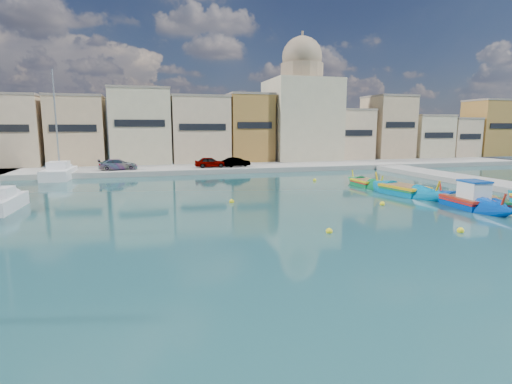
{
  "coord_description": "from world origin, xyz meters",
  "views": [
    {
      "loc": [
        -13.15,
        -18.5,
        5.54
      ],
      "look_at": [
        -6.47,
        6.0,
        1.4
      ],
      "focal_mm": 28.0,
      "sensor_mm": 36.0,
      "label": 1
    }
  ],
  "objects": [
    {
      "name": "church_block",
      "position": [
        10.0,
        40.0,
        8.41
      ],
      "size": [
        10.0,
        10.0,
        19.1
      ],
      "color": "#C6B994",
      "rests_on": "ground"
    },
    {
      "name": "luzzu_blue_cabin",
      "position": [
        8.31,
        3.94,
        0.36
      ],
      "size": [
        2.52,
        8.53,
        2.98
      ],
      "color": "#0036A0",
      "rests_on": "ground"
    },
    {
      "name": "yacht_midnorth",
      "position": [
        -22.82,
        12.89,
        0.41
      ],
      "size": [
        2.41,
        7.41,
        10.43
      ],
      "color": "white",
      "rests_on": "ground"
    },
    {
      "name": "parked_cars",
      "position": [
        -9.65,
        30.5,
        1.23
      ],
      "size": [
        18.31,
        2.4,
        1.29
      ],
      "color": "#4C1919",
      "rests_on": "north_quay"
    },
    {
      "name": "luzzu_blue_south",
      "position": [
        9.87,
        3.73,
        0.23
      ],
      "size": [
        5.22,
        7.57,
        2.21
      ],
      "color": "#0039AC",
      "rests_on": "ground"
    },
    {
      "name": "luzzu_cyan_mid",
      "position": [
        7.32,
        9.8,
        0.29
      ],
      "size": [
        3.76,
        9.5,
        2.74
      ],
      "color": "#0070A3",
      "rests_on": "ground"
    },
    {
      "name": "yacht_north",
      "position": [
        -22.42,
        30.56,
        0.49
      ],
      "size": [
        2.78,
        9.41,
        12.51
      ],
      "color": "white",
      "rests_on": "ground"
    },
    {
      "name": "luzzu_green",
      "position": [
        6.77,
        14.85,
        0.24
      ],
      "size": [
        1.95,
        7.07,
        2.21
      ],
      "color": "#0B773D",
      "rests_on": "ground"
    },
    {
      "name": "mooring_buoys",
      "position": [
        2.31,
        5.97,
        0.08
      ],
      "size": [
        23.29,
        21.36,
        0.36
      ],
      "color": "yellow",
      "rests_on": "ground"
    },
    {
      "name": "north_townhouses",
      "position": [
        6.68,
        39.36,
        5.0
      ],
      "size": [
        83.2,
        7.87,
        10.19
      ],
      "color": "#CBB18D",
      "rests_on": "ground"
    },
    {
      "name": "north_quay",
      "position": [
        0.0,
        32.0,
        0.3
      ],
      "size": [
        80.0,
        8.0,
        0.6
      ],
      "primitive_type": "cube",
      "color": "gray",
      "rests_on": "ground"
    },
    {
      "name": "ground",
      "position": [
        0.0,
        0.0,
        0.0
      ],
      "size": [
        160.0,
        160.0,
        0.0
      ],
      "primitive_type": "plane",
      "color": "#123436",
      "rests_on": "ground"
    }
  ]
}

